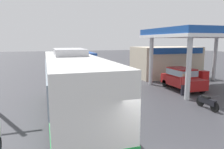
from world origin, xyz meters
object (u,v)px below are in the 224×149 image
coach_bus_main (73,88)px  motorcycle_parked_forecourt (207,102)px  car_at_pump (182,78)px  pedestrian_by_shop (177,76)px  minibus_opposing_lane (86,59)px  pedestrian_near_pump (183,83)px

coach_bus_main → motorcycle_parked_forecourt: 8.11m
car_at_pump → pedestrian_by_shop: car_at_pump is taller
minibus_opposing_lane → car_at_pump: bearing=-70.4°
pedestrian_by_shop → motorcycle_parked_forecourt: bearing=-108.8°
motorcycle_parked_forecourt → pedestrian_by_shop: 6.62m
motorcycle_parked_forecourt → pedestrian_near_pump: 3.30m
coach_bus_main → pedestrian_by_shop: size_ratio=6.65×
motorcycle_parked_forecourt → pedestrian_near_pump: bearing=79.2°
pedestrian_near_pump → pedestrian_by_shop: bearing=63.5°
car_at_pump → pedestrian_near_pump: bearing=-123.5°
car_at_pump → minibus_opposing_lane: (-5.40, 15.14, 0.46)m
motorcycle_parked_forecourt → coach_bus_main: bearing=174.6°
minibus_opposing_lane → pedestrian_near_pump: bearing=-75.7°
car_at_pump → minibus_opposing_lane: bearing=109.6°
pedestrian_by_shop → coach_bus_main: bearing=-151.5°
motorcycle_parked_forecourt → car_at_pump: bearing=70.6°
motorcycle_parked_forecourt → minibus_opposing_lane: bearing=100.4°
coach_bus_main → car_at_pump: bearing=23.1°
car_at_pump → pedestrian_by_shop: bearing=73.6°
coach_bus_main → minibus_opposing_lane: bearing=77.4°
motorcycle_parked_forecourt → pedestrian_near_pump: pedestrian_near_pump is taller
car_at_pump → pedestrian_near_pump: size_ratio=2.53×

